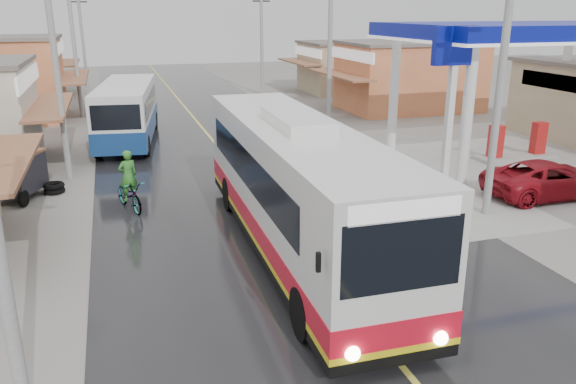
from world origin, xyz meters
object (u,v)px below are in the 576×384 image
at_px(jeepney, 549,179).
at_px(tricycle_near, 17,173).
at_px(second_bus, 127,111).
at_px(cyclist, 129,190).
at_px(tyre_stack, 54,188).
at_px(coach_bus, 296,187).

distance_m(jeepney, tricycle_near, 19.88).
xyz_separation_m(second_bus, cyclist, (-0.43, -10.99, -0.94)).
relative_size(jeepney, tricycle_near, 1.90).
xyz_separation_m(jeepney, tyre_stack, (-17.87, 6.02, -0.48)).
xyz_separation_m(coach_bus, jeepney, (10.65, 1.89, -1.25)).
relative_size(jeepney, cyclist, 2.23).
relative_size(cyclist, tricycle_near, 0.85).
bearing_deg(tricycle_near, jeepney, 4.13).
bearing_deg(jeepney, tyre_stack, 72.40).
height_order(second_bus, tyre_stack, second_bus).
height_order(second_bus, cyclist, second_bus).
height_order(coach_bus, second_bus, coach_bus).
relative_size(cyclist, tyre_stack, 2.76).
height_order(second_bus, jeepney, second_bus).
xyz_separation_m(coach_bus, second_bus, (-4.05, 16.04, -0.28)).
distance_m(jeepney, cyclist, 15.46).
distance_m(tricycle_near, tyre_stack, 1.44).
xyz_separation_m(cyclist, tyre_stack, (-2.74, 2.87, -0.52)).
distance_m(second_bus, jeepney, 20.43).
bearing_deg(tyre_stack, cyclist, -46.37).
relative_size(coach_bus, second_bus, 1.36).
xyz_separation_m(coach_bus, tyre_stack, (-7.21, 7.92, -1.74)).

